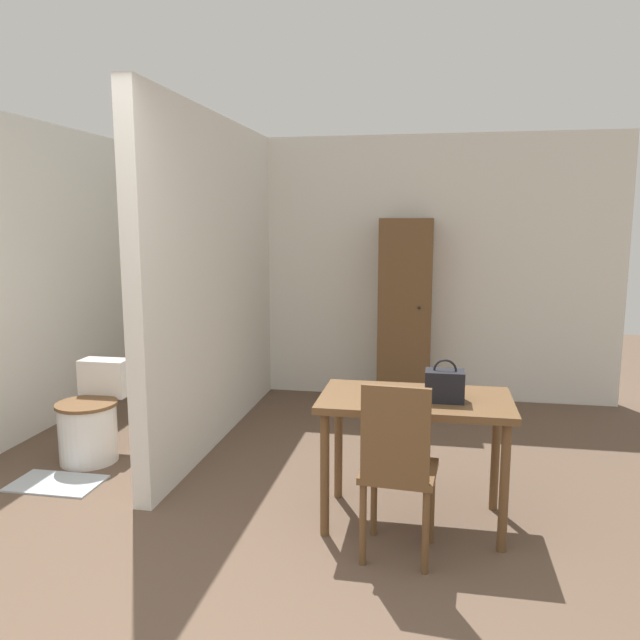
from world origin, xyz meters
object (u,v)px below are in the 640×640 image
Objects in this scene: wooden_chair at (398,465)px; wooden_cabinet at (405,313)px; handbag at (445,385)px; dining_table at (415,414)px; toilet at (92,421)px.

wooden_cabinet reaches higher than wooden_chair.
handbag is (0.23, 0.38, 0.32)m from wooden_chair.
wooden_cabinet is (-0.17, 2.34, 0.22)m from dining_table.
toilet is 2.86m from wooden_cabinet.
handbag is 0.13× the size of wooden_cabinet.
wooden_chair is at bearing -99.20° from dining_table.
dining_table is 2.36m from wooden_cabinet.
dining_table is 1.54× the size of toilet.
handbag is at bearing 63.82° from wooden_chair.
handbag is (0.16, -0.05, 0.19)m from dining_table.
wooden_chair is at bearing -120.81° from handbag.
handbag reaches higher than wooden_chair.
toilet is at bearing -140.22° from wooden_cabinet.
dining_table is at bearing -13.37° from toilet.
handbag is at bearing -13.66° from toilet.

